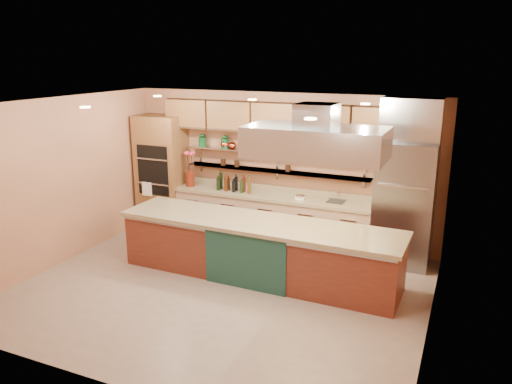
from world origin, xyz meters
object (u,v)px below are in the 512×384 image
at_px(flower_vase, 190,179).
at_px(kitchen_scale, 300,196).
at_px(refrigerator, 404,204).
at_px(island, 258,249).
at_px(green_canister, 247,145).
at_px(copper_kettle, 232,145).

distance_m(flower_vase, kitchen_scale, 2.31).
bearing_deg(refrigerator, island, -144.01).
xyz_separation_m(flower_vase, green_canister, (1.15, 0.22, 0.72)).
height_order(kitchen_scale, copper_kettle, copper_kettle).
distance_m(flower_vase, green_canister, 1.38).
bearing_deg(flower_vase, kitchen_scale, 0.00).
distance_m(refrigerator, flower_vase, 4.13).
bearing_deg(refrigerator, green_canister, 175.58).
relative_size(refrigerator, kitchen_scale, 12.48).
distance_m(kitchen_scale, copper_kettle, 1.69).
bearing_deg(green_canister, kitchen_scale, -10.77).
relative_size(kitchen_scale, copper_kettle, 1.05).
relative_size(refrigerator, copper_kettle, 13.12).
xyz_separation_m(refrigerator, green_canister, (-2.98, 0.23, 0.75)).
bearing_deg(green_canister, refrigerator, -4.42).
bearing_deg(flower_vase, island, -34.97).
xyz_separation_m(copper_kettle, green_canister, (0.32, 0.00, 0.02)).
distance_m(flower_vase, copper_kettle, 1.11).
relative_size(island, kitchen_scale, 26.57).
bearing_deg(copper_kettle, refrigerator, -3.99).
xyz_separation_m(flower_vase, copper_kettle, (0.83, 0.22, 0.70)).
bearing_deg(kitchen_scale, green_canister, -177.83).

